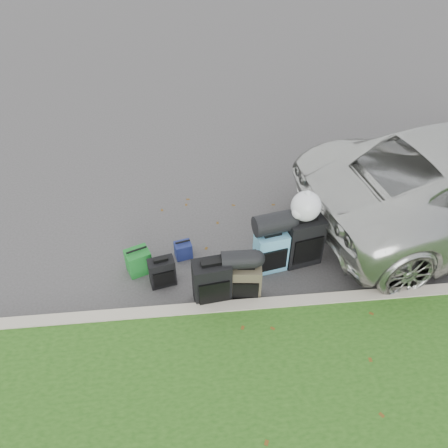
{
  "coord_description": "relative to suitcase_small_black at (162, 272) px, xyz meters",
  "views": [
    {
      "loc": [
        -0.58,
        -4.67,
        4.77
      ],
      "look_at": [
        -0.1,
        0.2,
        0.55
      ],
      "focal_mm": 35.0,
      "sensor_mm": 36.0,
      "label": 1
    }
  ],
  "objects": [
    {
      "name": "suitcase_small_black",
      "position": [
        0.0,
        0.0,
        0.0
      ],
      "size": [
        0.4,
        0.28,
        0.45
      ],
      "primitive_type": "cube",
      "rotation": [
        0.0,
        0.0,
        0.23
      ],
      "color": "black",
      "rests_on": "ground"
    },
    {
      "name": "duffel_left",
      "position": [
        1.04,
        -0.32,
        0.48
      ],
      "size": [
        0.46,
        0.26,
        0.25
      ],
      "primitive_type": "cylinder",
      "rotation": [
        0.0,
        1.57,
        -0.02
      ],
      "color": "black",
      "rests_on": "suitcase_olive"
    },
    {
      "name": "duffel_right",
      "position": [
        1.59,
        0.23,
        0.58
      ],
      "size": [
        0.59,
        0.41,
        0.3
      ],
      "primitive_type": "cylinder",
      "rotation": [
        0.0,
        1.57,
        0.2
      ],
      "color": "black",
      "rests_on": "suitcase_teal"
    },
    {
      "name": "curb",
      "position": [
        1.04,
        -0.62,
        -0.15
      ],
      "size": [
        120.0,
        0.18,
        0.15
      ],
      "primitive_type": "cube",
      "color": "#9E937F",
      "rests_on": "ground"
    },
    {
      "name": "suitcase_large_black_left",
      "position": [
        0.68,
        -0.38,
        0.13
      ],
      "size": [
        0.53,
        0.36,
        0.72
      ],
      "primitive_type": "cube",
      "rotation": [
        0.0,
        0.0,
        0.12
      ],
      "color": "black",
      "rests_on": "ground"
    },
    {
      "name": "ground",
      "position": [
        1.04,
        0.38,
        -0.23
      ],
      "size": [
        120.0,
        120.0,
        0.0
      ],
      "primitive_type": "plane",
      "color": "#383535",
      "rests_on": "ground"
    },
    {
      "name": "tote_green",
      "position": [
        -0.35,
        0.28,
        -0.04
      ],
      "size": [
        0.41,
        0.38,
        0.38
      ],
      "primitive_type": "cube",
      "rotation": [
        0.0,
        0.0,
        0.38
      ],
      "color": "#166722",
      "rests_on": "ground"
    },
    {
      "name": "suitcase_olive",
      "position": [
        1.14,
        -0.36,
        0.06
      ],
      "size": [
        0.45,
        0.31,
        0.58
      ],
      "primitive_type": "cube",
      "rotation": [
        0.0,
        0.0,
        -0.11
      ],
      "color": "#383324",
      "rests_on": "ground"
    },
    {
      "name": "suitcase_teal",
      "position": [
        1.58,
        0.16,
        0.1
      ],
      "size": [
        0.5,
        0.36,
        0.66
      ],
      "primitive_type": "cube",
      "rotation": [
        0.0,
        0.0,
        0.2
      ],
      "color": "teal",
      "rests_on": "ground"
    },
    {
      "name": "tote_navy",
      "position": [
        0.31,
        0.52,
        -0.09
      ],
      "size": [
        0.29,
        0.25,
        0.27
      ],
      "primitive_type": "cube",
      "rotation": [
        0.0,
        0.0,
        0.23
      ],
      "color": "navy",
      "rests_on": "ground"
    },
    {
      "name": "trash_bag",
      "position": [
        2.05,
        0.31,
        0.79
      ],
      "size": [
        0.42,
        0.42,
        0.42
      ],
      "primitive_type": "sphere",
      "color": "silver",
      "rests_on": "suitcase_large_black_right"
    },
    {
      "name": "suitcase_large_black_right",
      "position": [
        2.08,
        0.26,
        0.17
      ],
      "size": [
        0.59,
        0.43,
        0.8
      ],
      "primitive_type": "cube",
      "rotation": [
        0.0,
        0.0,
        0.21
      ],
      "color": "black",
      "rests_on": "ground"
    }
  ]
}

